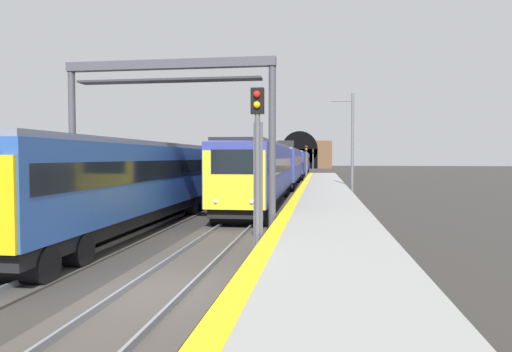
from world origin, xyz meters
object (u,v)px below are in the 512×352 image
train_adjacent_platform (223,169)px  overhead_signal_gantry (169,104)px  railway_signal_far (313,157)px  catenary_mast_near (352,144)px  railway_signal_mid (306,160)px  railway_signal_near (258,163)px  train_main_approaching (292,164)px

train_adjacent_platform → overhead_signal_gantry: overhead_signal_gantry is taller
railway_signal_far → train_adjacent_platform: bearing=-5.1°
train_adjacent_platform → railway_signal_far: (69.93, -6.27, 0.93)m
catenary_mast_near → railway_signal_mid: bearing=11.6°
railway_signal_far → railway_signal_near: bearing=0.0°
train_main_approaching → railway_signal_near: bearing=1.9°
catenary_mast_near → train_adjacent_platform: bearing=86.7°
railway_signal_near → overhead_signal_gantry: overhead_signal_gantry is taller
railway_signal_mid → overhead_signal_gantry: bearing=-5.9°
train_main_approaching → overhead_signal_gantry: 42.38m
railway_signal_far → overhead_signal_gantry: size_ratio=0.61×
railway_signal_mid → catenary_mast_near: bearing=11.6°
railway_signal_far → catenary_mast_near: size_ratio=0.63×
train_main_approaching → overhead_signal_gantry: (-42.22, 2.15, 2.96)m
train_main_approaching → catenary_mast_near: (-22.95, -6.23, 1.88)m
train_adjacent_platform → overhead_signal_gantry: bearing=5.8°
railway_signal_mid → train_adjacent_platform: bearing=-17.3°
overhead_signal_gantry → catenary_mast_near: size_ratio=1.03×
overhead_signal_gantry → railway_signal_mid: bearing=-5.9°
railway_signal_mid → catenary_mast_near: 21.21m
train_main_approaching → railway_signal_mid: 3.00m
railway_signal_near → railway_signal_mid: size_ratio=1.11×
railway_signal_far → catenary_mast_near: bearing=3.5°
railway_signal_far → overhead_signal_gantry: 89.92m
train_adjacent_platform → railway_signal_mid: (20.12, -6.27, 0.57)m
overhead_signal_gantry → train_adjacent_platform: bearing=6.2°
train_adjacent_platform → railway_signal_far: 70.21m
train_main_approaching → catenary_mast_near: size_ratio=9.80×
railway_signal_far → catenary_mast_near: catenary_mast_near is taller
train_adjacent_platform → railway_signal_mid: size_ratio=11.84×
railway_signal_mid → railway_signal_far: size_ratio=0.91×
railway_signal_near → railway_signal_far: size_ratio=1.00×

